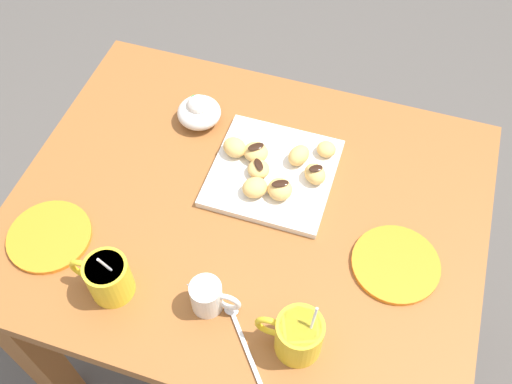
# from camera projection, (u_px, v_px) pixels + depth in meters

# --- Properties ---
(ground_plane) EXTENTS (8.00, 8.00, 0.00)m
(ground_plane) POSITION_uv_depth(u_px,v_px,m) (250.00, 336.00, 1.83)
(ground_plane) COLOR #514C47
(dining_table) EXTENTS (0.99, 0.79, 0.72)m
(dining_table) POSITION_uv_depth(u_px,v_px,m) (248.00, 240.00, 1.34)
(dining_table) COLOR #935628
(dining_table) RESTS_ON ground_plane
(pastry_plate_square) EXTENTS (0.26, 0.26, 0.02)m
(pastry_plate_square) POSITION_uv_depth(u_px,v_px,m) (273.00, 173.00, 1.28)
(pastry_plate_square) COLOR silver
(pastry_plate_square) RESTS_ON dining_table
(coffee_mug_yellow_left) EXTENTS (0.12, 0.08, 0.14)m
(coffee_mug_yellow_left) POSITION_uv_depth(u_px,v_px,m) (298.00, 335.00, 1.02)
(coffee_mug_yellow_left) COLOR yellow
(coffee_mug_yellow_left) RESTS_ON dining_table
(coffee_mug_yellow_right) EXTENTS (0.12, 0.08, 0.14)m
(coffee_mug_yellow_right) POSITION_uv_depth(u_px,v_px,m) (108.00, 277.00, 1.08)
(coffee_mug_yellow_right) COLOR yellow
(coffee_mug_yellow_right) RESTS_ON dining_table
(cream_pitcher_white) EXTENTS (0.10, 0.06, 0.07)m
(cream_pitcher_white) POSITION_uv_depth(u_px,v_px,m) (209.00, 296.00, 1.07)
(cream_pitcher_white) COLOR silver
(cream_pitcher_white) RESTS_ON dining_table
(ice_cream_bowl) EXTENTS (0.10, 0.10, 0.08)m
(ice_cream_bowl) POSITION_uv_depth(u_px,v_px,m) (199.00, 111.00, 1.35)
(ice_cream_bowl) COLOR silver
(ice_cream_bowl) RESTS_ON dining_table
(saucer_orange_left) EXTENTS (0.17, 0.17, 0.01)m
(saucer_orange_left) POSITION_uv_depth(u_px,v_px,m) (49.00, 236.00, 1.19)
(saucer_orange_left) COLOR orange
(saucer_orange_left) RESTS_ON dining_table
(saucer_orange_right) EXTENTS (0.17, 0.17, 0.01)m
(saucer_orange_right) POSITION_uv_depth(u_px,v_px,m) (396.00, 264.00, 1.15)
(saucer_orange_right) COLOR orange
(saucer_orange_right) RESTS_ON dining_table
(loose_spoon_near_saucer) EXTENTS (0.11, 0.13, 0.01)m
(loose_spoon_near_saucer) POSITION_uv_depth(u_px,v_px,m) (240.00, 333.00, 1.07)
(loose_spoon_near_saucer) COLOR silver
(loose_spoon_near_saucer) RESTS_ON dining_table
(beignet_0) EXTENTS (0.07, 0.07, 0.04)m
(beignet_0) POSITION_uv_depth(u_px,v_px,m) (255.00, 188.00, 1.22)
(beignet_0) COLOR #E5B260
(beignet_0) RESTS_ON pastry_plate_square
(beignet_1) EXTENTS (0.06, 0.06, 0.03)m
(beignet_1) POSITION_uv_depth(u_px,v_px,m) (259.00, 169.00, 1.25)
(beignet_1) COLOR #E5B260
(beignet_1) RESTS_ON pastry_plate_square
(chocolate_drizzle_1) EXTENTS (0.03, 0.04, 0.00)m
(chocolate_drizzle_1) POSITION_uv_depth(u_px,v_px,m) (259.00, 165.00, 1.24)
(chocolate_drizzle_1) COLOR black
(chocolate_drizzle_1) RESTS_ON beignet_1
(beignet_2) EXTENTS (0.07, 0.07, 0.04)m
(beignet_2) POSITION_uv_depth(u_px,v_px,m) (280.00, 189.00, 1.22)
(beignet_2) COLOR #E5B260
(beignet_2) RESTS_ON pastry_plate_square
(chocolate_drizzle_2) EXTENTS (0.04, 0.03, 0.00)m
(chocolate_drizzle_2) POSITION_uv_depth(u_px,v_px,m) (280.00, 183.00, 1.20)
(chocolate_drizzle_2) COLOR black
(chocolate_drizzle_2) RESTS_ON beignet_2
(beignet_3) EXTENTS (0.07, 0.07, 0.04)m
(beignet_3) POSITION_uv_depth(u_px,v_px,m) (235.00, 147.00, 1.28)
(beignet_3) COLOR #E5B260
(beignet_3) RESTS_ON pastry_plate_square
(beignet_4) EXTENTS (0.07, 0.07, 0.03)m
(beignet_4) POSITION_uv_depth(u_px,v_px,m) (256.00, 152.00, 1.28)
(beignet_4) COLOR #E5B260
(beignet_4) RESTS_ON pastry_plate_square
(chocolate_drizzle_4) EXTENTS (0.04, 0.04, 0.00)m
(chocolate_drizzle_4) POSITION_uv_depth(u_px,v_px,m) (256.00, 147.00, 1.26)
(chocolate_drizzle_4) COLOR black
(chocolate_drizzle_4) RESTS_ON beignet_4
(beignet_5) EXTENTS (0.07, 0.07, 0.04)m
(beignet_5) POSITION_uv_depth(u_px,v_px,m) (315.00, 174.00, 1.24)
(beignet_5) COLOR #E5B260
(beignet_5) RESTS_ON pastry_plate_square
(chocolate_drizzle_5) EXTENTS (0.04, 0.03, 0.00)m
(chocolate_drizzle_5) POSITION_uv_depth(u_px,v_px,m) (316.00, 168.00, 1.23)
(chocolate_drizzle_5) COLOR black
(chocolate_drizzle_5) RESTS_ON beignet_5
(beignet_6) EXTENTS (0.05, 0.05, 0.03)m
(beignet_6) POSITION_uv_depth(u_px,v_px,m) (326.00, 149.00, 1.29)
(beignet_6) COLOR #E5B260
(beignet_6) RESTS_ON pastry_plate_square
(beignet_7) EXTENTS (0.06, 0.07, 0.04)m
(beignet_7) POSITION_uv_depth(u_px,v_px,m) (299.00, 155.00, 1.27)
(beignet_7) COLOR #E5B260
(beignet_7) RESTS_ON pastry_plate_square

